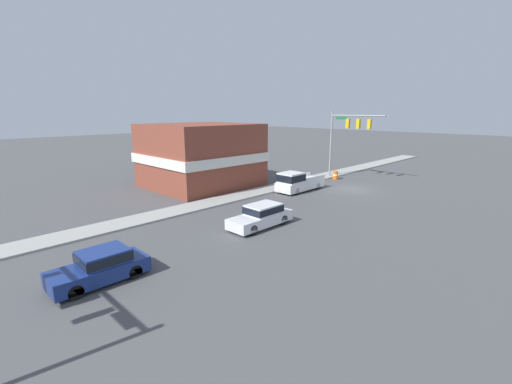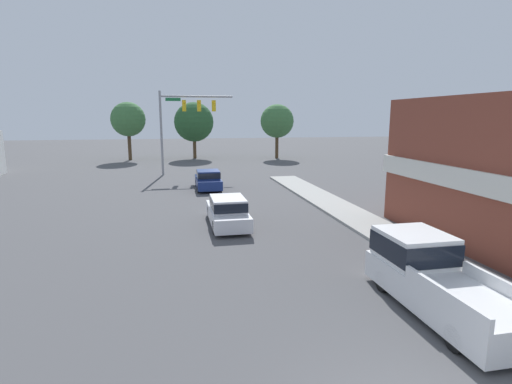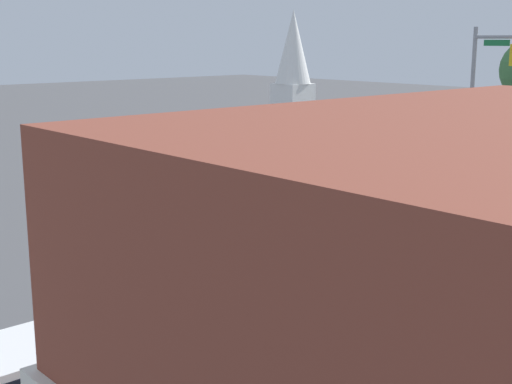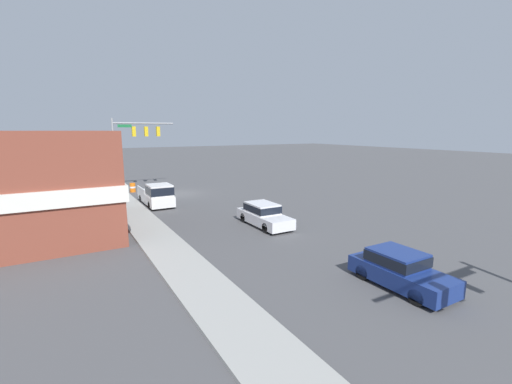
# 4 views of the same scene
# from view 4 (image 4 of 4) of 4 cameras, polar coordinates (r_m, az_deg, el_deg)

# --- Properties ---
(ground_plane) EXTENTS (200.00, 200.00, 0.00)m
(ground_plane) POSITION_cam_4_polar(r_m,az_deg,el_deg) (36.13, -12.77, -0.28)
(ground_plane) COLOR #4C4C4F
(sidewalk_curb) EXTENTS (2.40, 60.00, 0.14)m
(sidewalk_curb) POSITION_cam_4_polar(r_m,az_deg,el_deg) (34.91, -21.73, -1.01)
(sidewalk_curb) COLOR #9E9E99
(sidewalk_curb) RESTS_ON ground
(near_signal_assembly) EXTENTS (6.43, 0.49, 7.68)m
(near_signal_assembly) POSITION_cam_4_polar(r_m,az_deg,el_deg) (39.00, -19.65, 8.45)
(near_signal_assembly) COLOR gray
(near_signal_assembly) RESTS_ON ground
(car_lead) EXTENTS (1.79, 4.84, 1.52)m
(car_lead) POSITION_cam_4_polar(r_m,az_deg,el_deg) (23.44, 1.25, -3.70)
(car_lead) COLOR black
(car_lead) RESTS_ON ground
(car_second_ahead) EXTENTS (1.81, 4.25, 1.49)m
(car_second_ahead) POSITION_cam_4_polar(r_m,az_deg,el_deg) (15.76, 22.82, -11.67)
(car_second_ahead) COLOR black
(car_second_ahead) RESTS_ON ground
(pickup_truck_parked) EXTENTS (1.97, 5.55, 1.97)m
(pickup_truck_parked) POSITION_cam_4_polar(r_m,az_deg,el_deg) (30.74, -16.19, -0.43)
(pickup_truck_parked) COLOR black
(pickup_truck_parked) RESTS_ON ground
(construction_barrel) EXTENTS (0.60, 0.60, 0.96)m
(construction_barrel) POSITION_cam_4_polar(r_m,az_deg,el_deg) (38.38, -19.86, 0.71)
(construction_barrel) COLOR orange
(construction_barrel) RESTS_ON ground
(corner_brick_building) EXTENTS (9.73, 10.48, 6.41)m
(corner_brick_building) POSITION_cam_4_polar(r_m,az_deg,el_deg) (24.80, -33.68, 0.98)
(corner_brick_building) COLOR brown
(corner_brick_building) RESTS_ON ground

